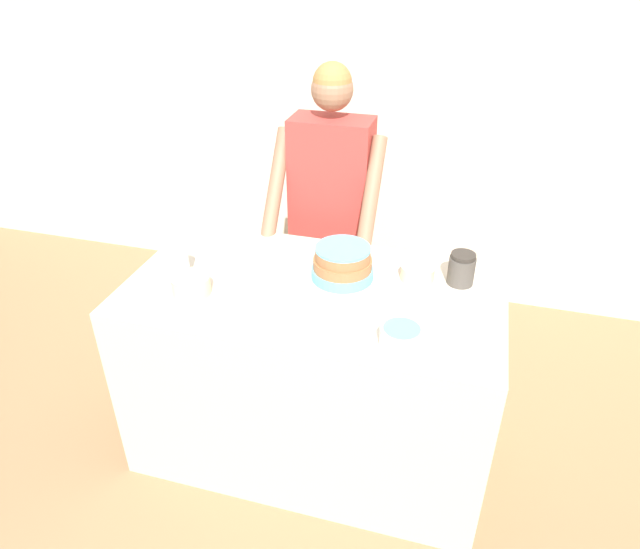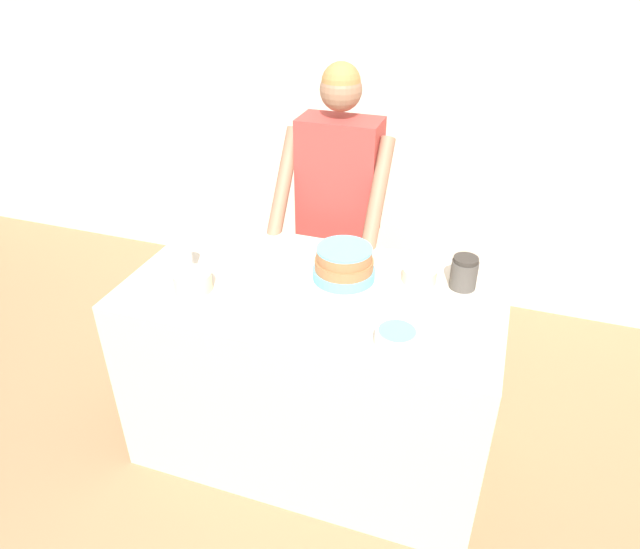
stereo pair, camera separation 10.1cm
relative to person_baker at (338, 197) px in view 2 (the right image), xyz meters
name	(u,v)px [view 2 (the right image)]	position (x,y,z in m)	size (l,w,h in m)	color
ground_plane	(283,509)	(0.11, -1.11, -0.98)	(14.00, 14.00, 0.00)	#93704C
wall_back	(400,94)	(0.11, 0.83, 0.32)	(10.00, 0.05, 2.60)	beige
counter	(315,370)	(0.11, -0.69, -0.54)	(1.53, 0.83, 0.88)	beige
person_baker	(338,197)	(0.00, 0.00, 0.00)	(0.54, 0.46, 1.63)	#2D2D38
cake	(344,266)	(0.21, -0.60, -0.03)	(0.36, 0.36, 0.15)	silver
frosting_bowl_white	(420,275)	(0.51, -0.51, -0.06)	(0.14, 0.14, 0.06)	beige
frosting_bowl_blue	(397,339)	(0.51, -0.97, -0.05)	(0.15, 0.15, 0.08)	white
frosting_bowl_pink	(193,281)	(-0.34, -0.86, -0.05)	(0.15, 0.15, 0.08)	beige
drinking_glass	(182,257)	(-0.45, -0.76, -0.02)	(0.08, 0.08, 0.15)	silver
ceramic_plate	(229,312)	(-0.13, -0.97, -0.09)	(0.25, 0.25, 0.01)	white
stoneware_jar	(464,273)	(0.68, -0.49, -0.03)	(0.11, 0.11, 0.14)	#4C4742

